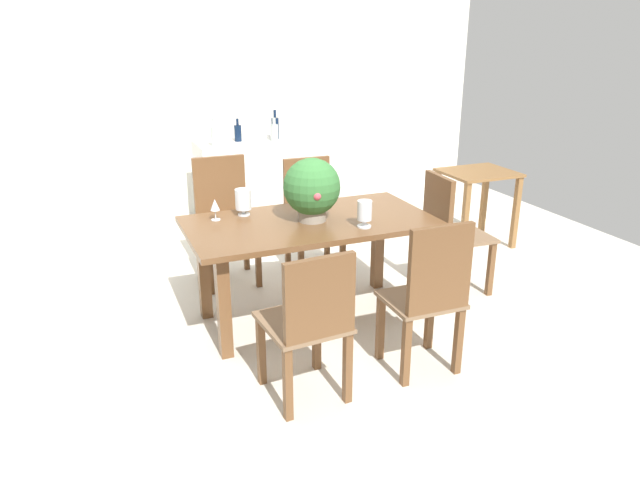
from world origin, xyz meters
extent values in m
plane|color=silver|center=(0.00, 0.00, 0.00)|extent=(7.04, 7.04, 0.00)
cube|color=silver|center=(0.00, 2.60, 1.30)|extent=(6.40, 0.10, 2.60)
cube|color=brown|center=(0.00, -0.25, 0.73)|extent=(1.71, 0.90, 0.04)
cube|color=brown|center=(-0.71, -0.55, 0.36)|extent=(0.08, 0.08, 0.72)
cube|color=brown|center=(0.71, -0.55, 0.36)|extent=(0.08, 0.08, 0.72)
cube|color=brown|center=(-0.71, 0.05, 0.36)|extent=(0.08, 0.08, 0.72)
cube|color=brown|center=(0.71, 0.05, 0.36)|extent=(0.08, 0.08, 0.72)
cube|color=brown|center=(-0.59, 0.42, 0.22)|extent=(0.04, 0.04, 0.45)
cube|color=brown|center=(-0.19, 0.41, 0.22)|extent=(0.04, 0.04, 0.45)
cube|color=brown|center=(-0.58, 0.82, 0.22)|extent=(0.04, 0.04, 0.45)
cube|color=brown|center=(-0.18, 0.81, 0.22)|extent=(0.04, 0.04, 0.45)
cube|color=brown|center=(-0.38, 0.62, 0.46)|extent=(0.48, 0.48, 0.03)
cube|color=brown|center=(-0.38, 0.83, 0.75)|extent=(0.43, 0.05, 0.55)
cube|color=brown|center=(-0.22, -0.91, 0.22)|extent=(0.05, 0.05, 0.45)
cube|color=brown|center=(-0.58, -0.94, 0.22)|extent=(0.05, 0.05, 0.45)
cube|color=brown|center=(-0.19, -1.30, 0.22)|extent=(0.05, 0.05, 0.45)
cube|color=brown|center=(-0.55, -1.33, 0.22)|extent=(0.05, 0.05, 0.45)
cube|color=brown|center=(-0.38, -1.12, 0.46)|extent=(0.47, 0.50, 0.03)
cube|color=brown|center=(-0.37, -1.33, 0.70)|extent=(0.41, 0.07, 0.46)
cube|color=brown|center=(0.57, -0.96, 0.22)|extent=(0.04, 0.04, 0.45)
cube|color=brown|center=(0.20, -0.95, 0.22)|extent=(0.04, 0.04, 0.45)
cube|color=brown|center=(0.56, -1.29, 0.22)|extent=(0.04, 0.04, 0.45)
cube|color=brown|center=(0.20, -1.28, 0.22)|extent=(0.04, 0.04, 0.45)
cube|color=brown|center=(0.38, -1.12, 0.46)|extent=(0.44, 0.41, 0.03)
cube|color=brown|center=(0.38, -1.30, 0.73)|extent=(0.40, 0.04, 0.52)
cube|color=brown|center=(1.46, -0.44, 0.22)|extent=(0.05, 0.05, 0.45)
cube|color=brown|center=(1.48, -0.09, 0.22)|extent=(0.05, 0.05, 0.45)
cube|color=brown|center=(1.07, -0.41, 0.22)|extent=(0.05, 0.05, 0.45)
cube|color=brown|center=(1.09, -0.07, 0.22)|extent=(0.05, 0.05, 0.45)
cube|color=brown|center=(1.27, -0.25, 0.46)|extent=(0.49, 0.45, 0.03)
cube|color=brown|center=(1.06, -0.24, 0.72)|extent=(0.06, 0.39, 0.50)
cube|color=brown|center=(0.19, 0.44, 0.22)|extent=(0.05, 0.05, 0.45)
cube|color=brown|center=(0.57, 0.43, 0.22)|extent=(0.05, 0.05, 0.45)
cube|color=brown|center=(0.20, 0.81, 0.22)|extent=(0.05, 0.05, 0.45)
cube|color=brown|center=(0.58, 0.80, 0.22)|extent=(0.05, 0.05, 0.45)
cube|color=brown|center=(0.38, 0.62, 0.46)|extent=(0.47, 0.46, 0.03)
cube|color=brown|center=(0.39, 0.82, 0.71)|extent=(0.42, 0.05, 0.48)
cylinder|color=gray|center=(0.01, -0.26, 0.80)|extent=(0.19, 0.19, 0.09)
sphere|color=#387538|center=(0.01, -0.26, 1.00)|extent=(0.39, 0.39, 0.39)
sphere|color=#C64C56|center=(0.00, -0.09, 0.94)|extent=(0.04, 0.04, 0.04)
sphere|color=#C64C56|center=(-0.02, -0.44, 0.98)|extent=(0.06, 0.06, 0.06)
sphere|color=#C64C56|center=(-0.05, -0.36, 1.07)|extent=(0.06, 0.06, 0.06)
sphere|color=#C64C56|center=(-0.09, -0.37, 1.06)|extent=(0.04, 0.04, 0.04)
cylinder|color=silver|center=(-0.39, 0.03, 0.76)|extent=(0.09, 0.09, 0.01)
cylinder|color=silver|center=(-0.39, 0.03, 0.78)|extent=(0.03, 0.03, 0.03)
cylinder|color=silver|center=(-0.39, 0.03, 0.87)|extent=(0.11, 0.11, 0.15)
cylinder|color=silver|center=(0.28, -0.53, 0.76)|extent=(0.10, 0.10, 0.01)
cylinder|color=silver|center=(0.28, -0.53, 0.79)|extent=(0.03, 0.03, 0.04)
cylinder|color=silver|center=(0.28, -0.53, 0.87)|extent=(0.10, 0.10, 0.13)
cylinder|color=silver|center=(-0.60, 0.00, 0.76)|extent=(0.06, 0.06, 0.00)
cylinder|color=silver|center=(-0.60, 0.00, 0.79)|extent=(0.01, 0.01, 0.07)
cone|color=silver|center=(-0.60, 0.00, 0.87)|extent=(0.07, 0.07, 0.08)
cube|color=silver|center=(0.59, 1.87, 0.47)|extent=(1.90, 0.57, 0.93)
cylinder|color=#B2BFB7|center=(0.41, 1.76, 1.02)|extent=(0.08, 0.08, 0.17)
cylinder|color=#B2BFB7|center=(0.41, 1.76, 1.13)|extent=(0.03, 0.03, 0.06)
cylinder|color=#0F1E38|center=(0.07, 1.88, 1.01)|extent=(0.07, 0.07, 0.16)
cylinder|color=#0F1E38|center=(0.07, 1.88, 1.13)|extent=(0.03, 0.03, 0.06)
cylinder|color=#0F1E38|center=(0.46, 1.88, 1.04)|extent=(0.08, 0.08, 0.21)
cylinder|color=#0F1E38|center=(0.46, 1.88, 1.19)|extent=(0.03, 0.03, 0.08)
cylinder|color=#B2BFB7|center=(-0.21, 1.71, 1.03)|extent=(0.06, 0.06, 0.19)
cylinder|color=#B2BFB7|center=(-0.21, 1.71, 1.16)|extent=(0.02, 0.02, 0.08)
cube|color=brown|center=(2.05, 0.59, 0.72)|extent=(0.66, 0.57, 0.02)
cube|color=brown|center=(1.76, 0.35, 0.35)|extent=(0.05, 0.05, 0.70)
cube|color=brown|center=(2.34, 0.35, 0.35)|extent=(0.05, 0.05, 0.70)
cube|color=brown|center=(1.76, 0.84, 0.35)|extent=(0.05, 0.05, 0.70)
cube|color=brown|center=(2.34, 0.84, 0.35)|extent=(0.05, 0.05, 0.70)
camera|label=1|loc=(-1.43, -3.91, 2.04)|focal=33.29mm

